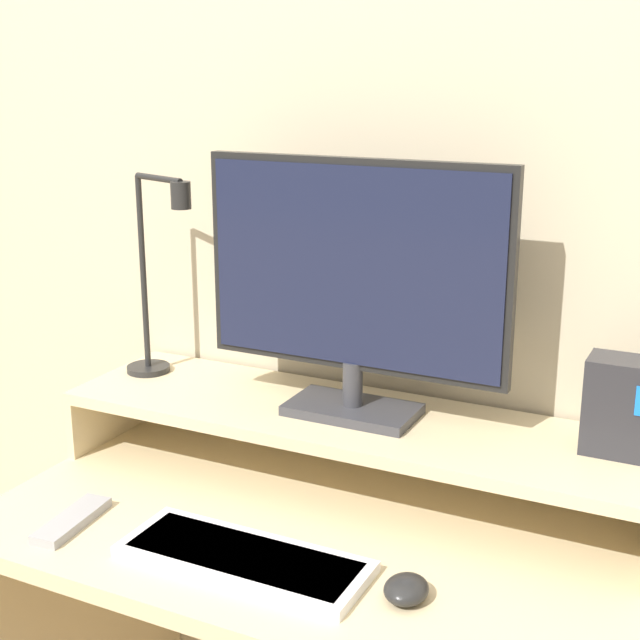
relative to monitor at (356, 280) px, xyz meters
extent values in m
cube|color=beige|center=(0.00, 0.18, 0.12)|extent=(6.00, 0.05, 2.50)
cube|color=beige|center=(0.00, -0.17, -0.40)|extent=(1.09, 0.63, 0.03)
cube|color=beige|center=(-0.53, -0.17, -0.77)|extent=(0.03, 0.63, 0.71)
cube|color=beige|center=(-0.54, 0.00, -0.33)|extent=(0.02, 0.29, 0.11)
cube|color=beige|center=(0.00, 0.00, -0.26)|extent=(1.09, 0.29, 0.02)
cube|color=#38383D|center=(0.00, 0.00, -0.24)|extent=(0.23, 0.13, 0.02)
cylinder|color=#38383D|center=(0.00, 0.00, -0.19)|extent=(0.04, 0.04, 0.08)
cube|color=black|center=(0.00, 0.00, 0.02)|extent=(0.56, 0.02, 0.37)
cube|color=#191E38|center=(0.00, -0.01, 0.02)|extent=(0.54, 0.01, 0.35)
cylinder|color=black|center=(-0.48, 0.03, -0.24)|extent=(0.09, 0.09, 0.01)
cylinder|color=black|center=(-0.48, 0.03, -0.04)|extent=(0.01, 0.01, 0.39)
cylinder|color=black|center=(-0.41, 0.01, 0.15)|extent=(0.13, 0.06, 0.01)
cylinder|color=black|center=(-0.35, -0.02, 0.13)|extent=(0.04, 0.04, 0.05)
cube|color=#28282D|center=(0.45, 0.04, -0.17)|extent=(0.11, 0.08, 0.16)
cube|color=#1972F2|center=(0.48, 0.00, -0.14)|extent=(0.01, 0.00, 0.05)
cube|color=white|center=(-0.04, -0.33, -0.37)|extent=(0.39, 0.15, 0.02)
cube|color=silver|center=(-0.04, -0.33, -0.37)|extent=(0.36, 0.12, 0.01)
ellipsoid|color=black|center=(0.22, -0.31, -0.37)|extent=(0.06, 0.08, 0.03)
cube|color=#99999E|center=(-0.36, -0.35, -0.38)|extent=(0.07, 0.17, 0.02)
camera|label=1|loc=(0.60, -1.37, 0.35)|focal=50.00mm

